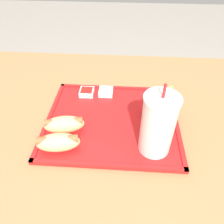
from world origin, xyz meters
name	(u,v)px	position (x,y,z in m)	size (l,w,h in m)	color
ground_plane	(111,216)	(0.00, 0.00, 0.00)	(8.00, 8.00, 0.00)	gray
dining_table	(111,179)	(0.00, 0.00, 0.36)	(1.24, 0.85, 0.72)	olive
food_tray	(112,120)	(-0.01, 0.02, 0.72)	(0.40, 0.35, 0.01)	red
soda_cup	(158,125)	(-0.12, 0.12, 0.81)	(0.09, 0.09, 0.20)	silver
hot_dog_far	(58,142)	(0.13, 0.14, 0.75)	(0.12, 0.07, 0.05)	#DBB270
hot_dog_near	(64,124)	(0.13, 0.07, 0.75)	(0.12, 0.07, 0.05)	#DBB270
fries_carton	(160,108)	(-0.15, -0.01, 0.76)	(0.08, 0.06, 0.11)	red
sauce_cup_mayo	(106,92)	(0.03, -0.11, 0.74)	(0.05, 0.05, 0.02)	silver
sauce_cup_ketchup	(87,92)	(0.09, -0.11, 0.74)	(0.05, 0.05, 0.02)	silver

